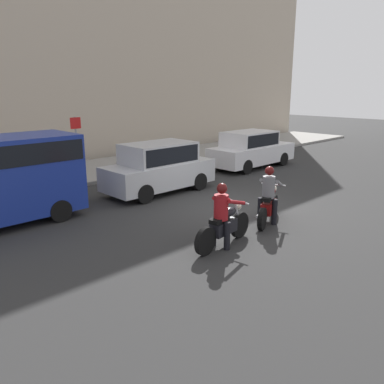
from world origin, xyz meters
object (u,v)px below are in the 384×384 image
parked_hatchback_silver (159,167)px  street_sign_post (77,141)px  motorcycle_with_rider_crimson (223,221)px  parked_sedan_white (251,149)px  motorcycle_with_rider_gray (269,200)px

parked_hatchback_silver → street_sign_post: (-1.20, 3.68, 0.69)m
motorcycle_with_rider_crimson → parked_sedan_white: size_ratio=0.45×
motorcycle_with_rider_crimson → street_sign_post: (0.92, 8.63, 0.99)m
parked_hatchback_silver → motorcycle_with_rider_gray: bearing=-89.0°
motorcycle_with_rider_gray → parked_hatchback_silver: size_ratio=0.47×
motorcycle_with_rider_gray → parked_sedan_white: (5.96, 5.22, 0.22)m
parked_sedan_white → motorcycle_with_rider_gray: bearing=-138.8°
motorcycle_with_rider_crimson → motorcycle_with_rider_gray: motorcycle_with_rider_gray is taller
parked_hatchback_silver → parked_sedan_white: bearing=5.0°
parked_hatchback_silver → street_sign_post: 3.93m
motorcycle_with_rider_crimson → street_sign_post: 8.73m
motorcycle_with_rider_gray → parked_sedan_white: parked_sedan_white is taller
motorcycle_with_rider_gray → street_sign_post: bearing=98.7°
motorcycle_with_rider_gray → parked_sedan_white: size_ratio=0.42×
motorcycle_with_rider_crimson → parked_sedan_white: parked_sedan_white is taller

